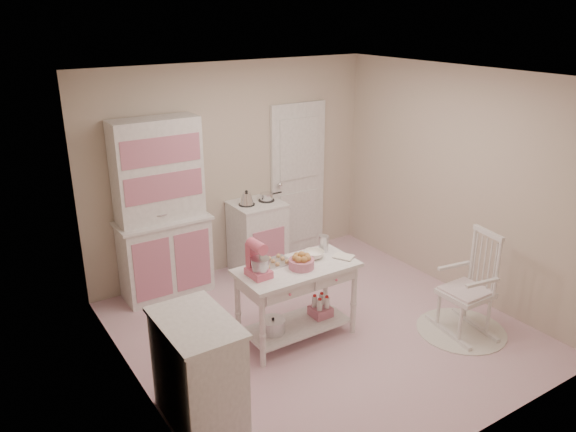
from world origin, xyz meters
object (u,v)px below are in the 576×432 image
object	(u,v)px
base_cabinet	(198,371)
work_table	(297,302)
hutch	(162,210)
rocking_chair	(467,284)
stand_mixer	(258,260)
bread_basket	(301,264)
stove	(257,237)

from	to	relation	value
base_cabinet	work_table	world-z (taller)	base_cabinet
hutch	rocking_chair	bearing A→B (deg)	-47.64
stand_mixer	bread_basket	distance (m)	0.46
base_cabinet	stand_mixer	distance (m)	1.21
bread_basket	stand_mixer	bearing A→B (deg)	170.96
hutch	stand_mixer	size ratio (longest dim) A/B	6.12
base_cabinet	bread_basket	xyz separation A→B (m)	(1.35, 0.53, 0.39)
base_cabinet	work_table	size ratio (longest dim) A/B	0.77
work_table	stand_mixer	bearing A→B (deg)	177.27
base_cabinet	bread_basket	distance (m)	1.50
hutch	stove	world-z (taller)	hutch
stove	bread_basket	size ratio (longest dim) A/B	3.68
work_table	stand_mixer	xyz separation A→B (m)	(-0.42, 0.02, 0.57)
hutch	rocking_chair	size ratio (longest dim) A/B	1.89
base_cabinet	bread_basket	bearing A→B (deg)	21.39
hutch	stove	bearing A→B (deg)	-2.39
hutch	base_cabinet	size ratio (longest dim) A/B	2.26
bread_basket	hutch	bearing A→B (deg)	114.39
rocking_chair	stand_mixer	distance (m)	2.16
stand_mixer	stove	bearing A→B (deg)	57.32
hutch	base_cabinet	world-z (taller)	hutch
work_table	bread_basket	bearing A→B (deg)	-68.20
work_table	stand_mixer	world-z (taller)	stand_mixer
hutch	stove	xyz separation A→B (m)	(1.20, -0.05, -0.58)
hutch	stand_mixer	xyz separation A→B (m)	(0.32, -1.61, -0.07)
rocking_chair	bread_basket	xyz separation A→B (m)	(-1.49, 0.79, 0.30)
hutch	stand_mixer	world-z (taller)	hutch
stove	bread_basket	world-z (taller)	stove
hutch	bread_basket	world-z (taller)	hutch
rocking_chair	base_cabinet	bearing A→B (deg)	-176.03
stove	rocking_chair	xyz separation A→B (m)	(1.05, -2.42, 0.09)
rocking_chair	work_table	bearing A→B (deg)	160.10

